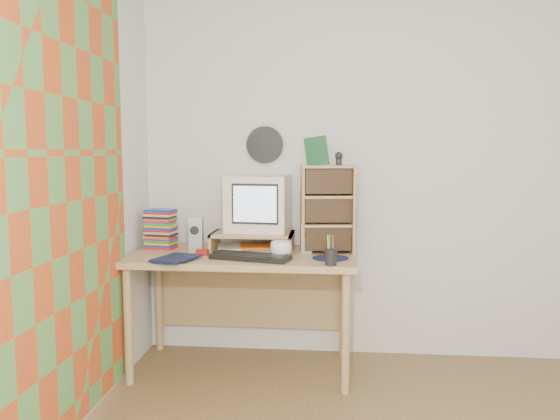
% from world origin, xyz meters
% --- Properties ---
extents(back_wall, '(3.50, 0.00, 3.50)m').
position_xyz_m(back_wall, '(0.00, 1.75, 1.25)').
color(back_wall, silver).
rests_on(back_wall, floor).
extents(curtain, '(0.00, 2.20, 2.20)m').
position_xyz_m(curtain, '(-1.71, 0.48, 1.15)').
color(curtain, '#C74A1C').
rests_on(curtain, left_wall).
extents(wall_disc, '(0.25, 0.02, 0.25)m').
position_xyz_m(wall_disc, '(-0.93, 1.73, 1.43)').
color(wall_disc, black).
rests_on(wall_disc, back_wall).
extents(desk, '(1.40, 0.70, 0.75)m').
position_xyz_m(desk, '(-1.03, 1.44, 0.62)').
color(desk, tan).
rests_on(desk, floor).
extents(monitor_riser, '(0.52, 0.30, 0.12)m').
position_xyz_m(monitor_riser, '(-0.98, 1.48, 0.84)').
color(monitor_riser, tan).
rests_on(monitor_riser, desk).
extents(crt_monitor, '(0.42, 0.42, 0.36)m').
position_xyz_m(crt_monitor, '(-0.95, 1.53, 1.05)').
color(crt_monitor, white).
rests_on(crt_monitor, monitor_riser).
extents(speaker_left, '(0.09, 0.09, 0.22)m').
position_xyz_m(speaker_left, '(-1.33, 1.41, 0.86)').
color(speaker_left, '#B0B0B5').
rests_on(speaker_left, desk).
extents(speaker_right, '(0.08, 0.08, 0.19)m').
position_xyz_m(speaker_right, '(-0.63, 1.44, 0.84)').
color(speaker_right, '#B0B0B5').
rests_on(speaker_right, desk).
extents(keyboard, '(0.50, 0.27, 0.03)m').
position_xyz_m(keyboard, '(-0.95, 1.20, 0.77)').
color(keyboard, black).
rests_on(keyboard, desk).
extents(dvd_stack, '(0.20, 0.16, 0.26)m').
position_xyz_m(dvd_stack, '(-1.60, 1.51, 0.88)').
color(dvd_stack, brown).
rests_on(dvd_stack, desk).
extents(cd_rack, '(0.35, 0.22, 0.55)m').
position_xyz_m(cd_rack, '(-0.50, 1.48, 1.02)').
color(cd_rack, tan).
rests_on(cd_rack, desk).
extents(mug, '(0.16, 0.16, 0.10)m').
position_xyz_m(mug, '(-0.78, 1.25, 0.80)').
color(mug, white).
rests_on(mug, desk).
extents(diary, '(0.28, 0.25, 0.05)m').
position_xyz_m(diary, '(-1.47, 1.16, 0.77)').
color(diary, '#0F1838').
rests_on(diary, desk).
extents(mousepad, '(0.25, 0.25, 0.00)m').
position_xyz_m(mousepad, '(-0.48, 1.28, 0.75)').
color(mousepad, '#0F1434').
rests_on(mousepad, desk).
extents(pen_cup, '(0.08, 0.08, 0.13)m').
position_xyz_m(pen_cup, '(-0.48, 1.08, 0.82)').
color(pen_cup, black).
rests_on(pen_cup, desk).
extents(papers, '(0.37, 0.31, 0.04)m').
position_xyz_m(papers, '(-0.99, 1.48, 0.77)').
color(papers, white).
rests_on(papers, desk).
extents(red_box, '(0.07, 0.05, 0.04)m').
position_xyz_m(red_box, '(-1.27, 1.31, 0.77)').
color(red_box, '#B31613').
rests_on(red_box, desk).
extents(game_box, '(0.14, 0.06, 0.18)m').
position_xyz_m(game_box, '(-0.57, 1.46, 1.39)').
color(game_box, '#16502A').
rests_on(game_box, cd_rack).
extents(webcam, '(0.05, 0.05, 0.08)m').
position_xyz_m(webcam, '(-0.44, 1.45, 1.34)').
color(webcam, black).
rests_on(webcam, cd_rack).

